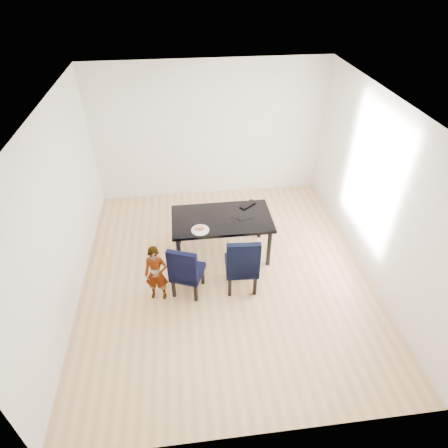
{
  "coord_description": "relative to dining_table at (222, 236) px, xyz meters",
  "views": [
    {
      "loc": [
        -0.55,
        -4.31,
        4.27
      ],
      "look_at": [
        0.0,
        0.2,
        0.85
      ],
      "focal_mm": 30.0,
      "sensor_mm": 36.0,
      "label": 1
    }
  ],
  "objects": [
    {
      "name": "chair_right",
      "position": [
        0.2,
        -0.78,
        0.12
      ],
      "size": [
        0.5,
        0.52,
        0.99
      ],
      "primitive_type": "cube",
      "rotation": [
        0.0,
        0.0,
        -0.06
      ],
      "color": "black",
      "rests_on": "floor"
    },
    {
      "name": "wall_left",
      "position": [
        -2.25,
        -0.5,
        0.98
      ],
      "size": [
        0.01,
        5.0,
        2.7
      ],
      "primitive_type": "cube",
      "color": "silver",
      "rests_on": "ground"
    },
    {
      "name": "floor",
      "position": [
        0.0,
        -0.5,
        -0.38
      ],
      "size": [
        4.5,
        5.0,
        0.01
      ],
      "primitive_type": "cube",
      "color": "tan",
      "rests_on": "ground"
    },
    {
      "name": "chair_left",
      "position": [
        -0.6,
        -0.78,
        0.08
      ],
      "size": [
        0.57,
        0.58,
        0.9
      ],
      "primitive_type": "cube",
      "rotation": [
        0.0,
        0.0,
        -0.37
      ],
      "color": "black",
      "rests_on": "floor"
    },
    {
      "name": "child",
      "position": [
        -1.05,
        -0.86,
        0.09
      ],
      "size": [
        0.37,
        0.27,
        0.93
      ],
      "primitive_type": "imported",
      "rotation": [
        0.0,
        0.0,
        -0.15
      ],
      "color": "#D24C11",
      "rests_on": "floor"
    },
    {
      "name": "cable_tangle",
      "position": [
        0.24,
        -0.11,
        0.38
      ],
      "size": [
        0.16,
        0.16,
        0.01
      ],
      "primitive_type": "torus",
      "rotation": [
        0.0,
        0.0,
        -0.2
      ],
      "color": "black",
      "rests_on": "dining_table"
    },
    {
      "name": "plate",
      "position": [
        -0.37,
        -0.29,
        0.38
      ],
      "size": [
        0.36,
        0.36,
        0.02
      ],
      "primitive_type": "cylinder",
      "rotation": [
        0.0,
        0.0,
        -0.41
      ],
      "color": "silver",
      "rests_on": "dining_table"
    },
    {
      "name": "wall_back",
      "position": [
        0.0,
        2.0,
        0.98
      ],
      "size": [
        4.5,
        0.01,
        2.7
      ],
      "primitive_type": "cube",
      "color": "white",
      "rests_on": "ground"
    },
    {
      "name": "wall_right",
      "position": [
        2.25,
        -0.5,
        0.98
      ],
      "size": [
        0.01,
        5.0,
        2.7
      ],
      "primitive_type": "cube",
      "color": "silver",
      "rests_on": "ground"
    },
    {
      "name": "laptop",
      "position": [
        0.45,
        0.35,
        0.39
      ],
      "size": [
        0.37,
        0.35,
        0.02
      ],
      "primitive_type": "imported",
      "rotation": [
        0.0,
        0.0,
        3.79
      ],
      "color": "black",
      "rests_on": "dining_table"
    },
    {
      "name": "sandwich",
      "position": [
        -0.37,
        -0.27,
        0.42
      ],
      "size": [
        0.17,
        0.09,
        0.07
      ],
      "primitive_type": "ellipsoid",
      "rotation": [
        0.0,
        0.0,
        0.05
      ],
      "color": "#B88341",
      "rests_on": "plate"
    },
    {
      "name": "wall_front",
      "position": [
        0.0,
        -3.0,
        0.98
      ],
      "size": [
        4.5,
        0.01,
        2.7
      ],
      "primitive_type": "cube",
      "color": "white",
      "rests_on": "ground"
    },
    {
      "name": "ceiling",
      "position": [
        0.0,
        -0.5,
        2.33
      ],
      "size": [
        4.5,
        5.0,
        0.01
      ],
      "primitive_type": "cube",
      "color": "white",
      "rests_on": "wall_back"
    },
    {
      "name": "dining_table",
      "position": [
        0.0,
        0.0,
        0.0
      ],
      "size": [
        1.6,
        0.9,
        0.75
      ],
      "primitive_type": "cube",
      "color": "black",
      "rests_on": "floor"
    }
  ]
}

